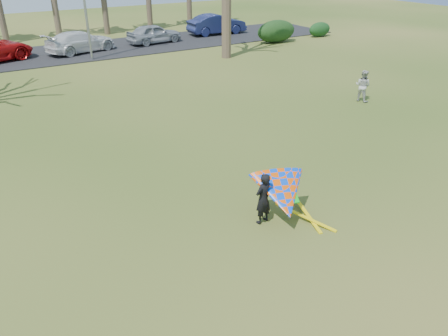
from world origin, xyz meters
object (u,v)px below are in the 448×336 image
car_3 (81,42)px  kite_flyer (281,195)px  car_4 (154,34)px  pedestrian_a (363,86)px  car_5 (217,24)px

car_3 → kite_flyer: size_ratio=2.07×
car_4 → pedestrian_a: size_ratio=2.79×
car_3 → car_5: (11.86, 1.22, 0.10)m
car_3 → car_4: (5.70, 0.32, -0.00)m
car_5 → kite_flyer: 28.73m
car_3 → car_5: car_5 is taller
kite_flyer → car_5: bearing=62.7°
car_3 → car_4: bearing=-103.2°
car_5 → car_3: bearing=98.2°
pedestrian_a → kite_flyer: kite_flyer is taller
car_5 → pedestrian_a: bearing=172.5°
car_5 → kite_flyer: size_ratio=2.08×
kite_flyer → car_3: bearing=86.9°
pedestrian_a → kite_flyer: (-9.84, -6.23, 0.08)m
car_4 → car_5: bearing=-88.5°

